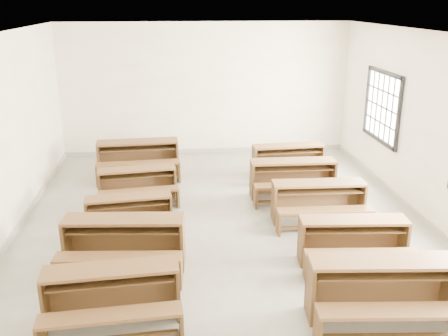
{
  "coord_description": "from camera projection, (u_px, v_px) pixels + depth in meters",
  "views": [
    {
      "loc": [
        -0.84,
        -7.88,
        3.68
      ],
      "look_at": [
        0.0,
        0.0,
        1.0
      ],
      "focal_mm": 40.0,
      "sensor_mm": 36.0,
      "label": 1
    }
  ],
  "objects": [
    {
      "name": "room",
      "position": [
        230.0,
        100.0,
        8.0
      ],
      "size": [
        8.5,
        8.5,
        3.2
      ],
      "color": "gray",
      "rests_on": "ground"
    },
    {
      "name": "desk_set_0",
      "position": [
        112.0,
        292.0,
        5.86
      ],
      "size": [
        1.63,
        0.92,
        0.71
      ],
      "rotation": [
        0.0,
        0.0,
        0.06
      ],
      "color": "brown",
      "rests_on": "ground"
    },
    {
      "name": "desk_set_1",
      "position": [
        124.0,
        240.0,
        7.06
      ],
      "size": [
        1.78,
        1.04,
        0.77
      ],
      "rotation": [
        0.0,
        0.0,
        -0.09
      ],
      "color": "brown",
      "rests_on": "ground"
    },
    {
      "name": "desk_set_2",
      "position": [
        129.0,
        212.0,
        8.2
      ],
      "size": [
        1.47,
        0.87,
        0.63
      ],
      "rotation": [
        0.0,
        0.0,
        0.1
      ],
      "color": "brown",
      "rests_on": "ground"
    },
    {
      "name": "desk_set_3",
      "position": [
        137.0,
        182.0,
        9.47
      ],
      "size": [
        1.54,
        0.92,
        0.66
      ],
      "rotation": [
        0.0,
        0.0,
        0.11
      ],
      "color": "brown",
      "rests_on": "ground"
    },
    {
      "name": "desk_set_4",
      "position": [
        138.0,
        156.0,
        10.85
      ],
      "size": [
        1.78,
        0.99,
        0.78
      ],
      "rotation": [
        0.0,
        0.0,
        0.05
      ],
      "color": "brown",
      "rests_on": "ground"
    },
    {
      "name": "desk_set_5",
      "position": [
        382.0,
        286.0,
        5.92
      ],
      "size": [
        1.8,
        1.05,
        0.78
      ],
      "rotation": [
        0.0,
        0.0,
        -0.09
      ],
      "color": "brown",
      "rests_on": "ground"
    },
    {
      "name": "desk_set_6",
      "position": [
        354.0,
        239.0,
        7.2
      ],
      "size": [
        1.61,
        0.93,
        0.69
      ],
      "rotation": [
        0.0,
        0.0,
        -0.09
      ],
      "color": "brown",
      "rests_on": "ground"
    },
    {
      "name": "desk_set_7",
      "position": [
        319.0,
        199.0,
        8.59
      ],
      "size": [
        1.62,
        0.88,
        0.71
      ],
      "rotation": [
        0.0,
        0.0,
        -0.04
      ],
      "color": "brown",
      "rests_on": "ground"
    },
    {
      "name": "desk_set_8",
      "position": [
        293.0,
        176.0,
        9.67
      ],
      "size": [
        1.66,
        0.89,
        0.74
      ],
      "rotation": [
        0.0,
        0.0,
        -0.02
      ],
      "color": "brown",
      "rests_on": "ground"
    },
    {
      "name": "desk_set_9",
      "position": [
        289.0,
        158.0,
        10.86
      ],
      "size": [
        1.58,
        0.88,
        0.69
      ],
      "rotation": [
        0.0,
        0.0,
        0.06
      ],
      "color": "brown",
      "rests_on": "ground"
    }
  ]
}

